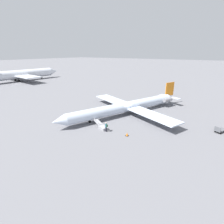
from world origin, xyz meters
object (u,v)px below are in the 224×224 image
(boarding_stairs, at_px, (102,127))
(luggage_cart, at_px, (220,130))
(passenger, at_px, (106,126))
(airplane_main, at_px, (129,106))
(airplane_far_center, at_px, (20,74))

(boarding_stairs, bearing_deg, luggage_cart, -128.75)
(passenger, bearing_deg, luggage_cart, -125.00)
(airplane_main, bearing_deg, luggage_cart, 112.79)
(airplane_main, height_order, airplane_far_center, airplane_far_center)
(boarding_stairs, height_order, passenger, passenger)
(airplane_main, height_order, boarding_stairs, airplane_main)
(airplane_main, bearing_deg, airplane_far_center, -78.69)
(boarding_stairs, relative_size, luggage_cart, 1.67)
(airplane_main, height_order, passenger, airplane_main)
(boarding_stairs, bearing_deg, airplane_far_center, 3.16)
(airplane_main, xyz_separation_m, boarding_stairs, (9.95, -0.03, -1.38))
(airplane_main, relative_size, airplane_far_center, 0.80)
(airplane_far_center, xyz_separation_m, passenger, (22.72, 66.92, -2.21))
(airplane_far_center, height_order, boarding_stairs, airplane_far_center)
(passenger, distance_m, luggage_cart, 20.01)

